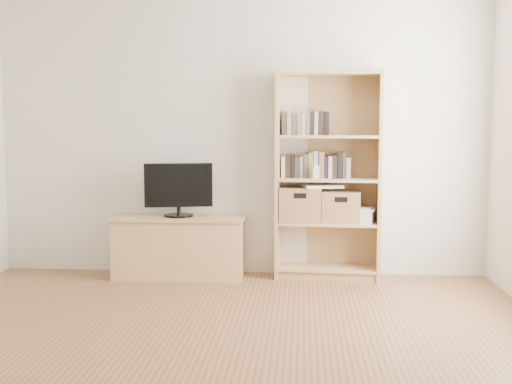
# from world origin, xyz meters

# --- Properties ---
(floor) EXTENTS (4.50, 5.00, 0.01)m
(floor) POSITION_xyz_m (0.00, 0.00, 0.00)
(floor) COLOR brown
(floor) RESTS_ON ground
(back_wall) EXTENTS (4.50, 0.02, 2.60)m
(back_wall) POSITION_xyz_m (0.00, 2.50, 1.30)
(back_wall) COLOR silver
(back_wall) RESTS_ON floor
(tv_stand) EXTENTS (1.16, 0.46, 0.53)m
(tv_stand) POSITION_xyz_m (-0.54, 2.28, 0.26)
(tv_stand) COLOR tan
(tv_stand) RESTS_ON floor
(bookshelf) EXTENTS (0.95, 0.39, 1.86)m
(bookshelf) POSITION_xyz_m (0.80, 2.34, 0.93)
(bookshelf) COLOR tan
(bookshelf) RESTS_ON floor
(television) EXTENTS (0.61, 0.18, 0.48)m
(television) POSITION_xyz_m (-0.54, 2.28, 0.79)
(television) COLOR black
(television) RESTS_ON tv_stand
(books_row_mid) EXTENTS (0.86, 0.23, 0.23)m
(books_row_mid) POSITION_xyz_m (0.80, 2.36, 1.02)
(books_row_mid) COLOR #C5AF9D
(books_row_mid) RESTS_ON bookshelf
(books_row_upper) EXTENTS (0.37, 0.16, 0.19)m
(books_row_upper) POSITION_xyz_m (0.60, 2.37, 1.38)
(books_row_upper) COLOR #C5AF9D
(books_row_upper) RESTS_ON bookshelf
(baby_monitor) EXTENTS (0.06, 0.04, 0.10)m
(baby_monitor) POSITION_xyz_m (0.69, 2.24, 0.96)
(baby_monitor) COLOR white
(baby_monitor) RESTS_ON bookshelf
(basket_left) EXTENTS (0.38, 0.31, 0.31)m
(basket_left) POSITION_xyz_m (0.55, 2.35, 0.67)
(basket_left) COLOR olive
(basket_left) RESTS_ON bookshelf
(basket_right) EXTENTS (0.34, 0.29, 0.28)m
(basket_right) POSITION_xyz_m (0.91, 2.32, 0.65)
(basket_right) COLOR olive
(basket_right) RESTS_ON bookshelf
(laptop) EXTENTS (0.39, 0.31, 0.03)m
(laptop) POSITION_xyz_m (0.74, 2.33, 0.84)
(laptop) COLOR white
(laptop) RESTS_ON basket_left
(magazine_stack) EXTENTS (0.22, 0.28, 0.11)m
(magazine_stack) POSITION_xyz_m (1.12, 2.31, 0.57)
(magazine_stack) COLOR silver
(magazine_stack) RESTS_ON bookshelf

